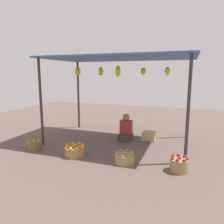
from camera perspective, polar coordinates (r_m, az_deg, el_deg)
The scene contains 8 objects.
ground_plane at distance 6.34m, azimuth 1.81°, elevation -7.61°, with size 14.00×14.00×0.00m, color brown.
market_stall_structure at distance 6.05m, azimuth 1.87°, elevation 12.82°, with size 4.03×2.37×2.38m.
vendor_person at distance 6.36m, azimuth 3.71°, elevation -4.75°, with size 0.36×0.44×0.78m.
basket_limes at distance 5.95m, azimuth -20.05°, elevation -8.31°, with size 0.36×0.36×0.26m.
basket_oranges at distance 5.25m, azimuth -9.83°, elevation -10.16°, with size 0.49×0.49×0.29m.
basket_potatoes at distance 4.81m, azimuth 3.38°, elevation -12.16°, with size 0.43×0.43×0.26m.
basket_red_apples at distance 4.62m, azimuth 17.43°, elevation -13.19°, with size 0.38×0.38×0.32m.
wooden_crate_near_vendor at distance 6.44m, azimuth 9.79°, elevation -6.29°, with size 0.36×0.31×0.25m, color tan.
Camera 1 is at (1.87, -5.74, 1.93)m, focal length 34.40 mm.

